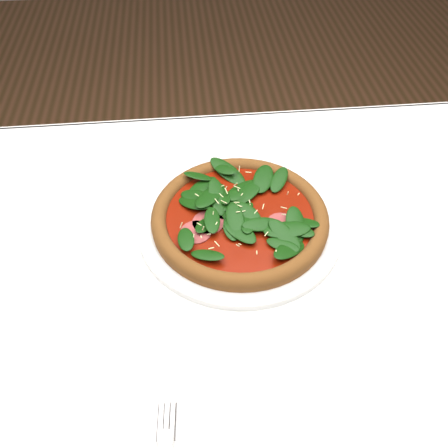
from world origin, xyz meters
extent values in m
plane|color=brown|center=(0.00, 0.00, 0.00)|extent=(6.00, 6.00, 0.00)
cube|color=white|center=(0.00, 0.00, 0.73)|extent=(1.20, 0.80, 0.04)
cylinder|color=#4D2E1E|center=(-0.54, 0.34, 0.35)|extent=(0.06, 0.06, 0.71)
cylinder|color=#4D2E1E|center=(0.54, 0.34, 0.35)|extent=(0.06, 0.06, 0.71)
cube|color=white|center=(0.00, 0.40, 0.64)|extent=(1.20, 0.01, 0.22)
cylinder|color=white|center=(-0.01, 0.07, 0.76)|extent=(0.33, 0.33, 0.01)
torus|color=white|center=(-0.01, 0.07, 0.76)|extent=(0.33, 0.33, 0.01)
cylinder|color=brown|center=(-0.01, 0.07, 0.77)|extent=(0.32, 0.32, 0.01)
torus|color=#B16629|center=(-0.01, 0.07, 0.77)|extent=(0.32, 0.32, 0.02)
cylinder|color=maroon|center=(-0.01, 0.07, 0.77)|extent=(0.26, 0.26, 0.00)
cylinder|color=#A54742|center=(-0.01, 0.07, 0.78)|extent=(0.23, 0.23, 0.00)
ellipsoid|color=#153D0B|center=(-0.01, 0.07, 0.79)|extent=(0.25, 0.25, 0.02)
cylinder|color=beige|center=(-0.01, 0.07, 0.79)|extent=(0.23, 0.23, 0.00)
cube|color=silver|center=(-0.13, -0.25, 0.76)|extent=(0.03, 0.05, 0.00)
camera|label=1|loc=(-0.09, -0.49, 1.35)|focal=40.00mm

